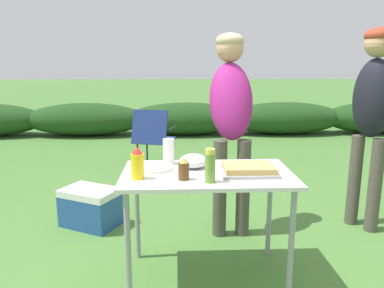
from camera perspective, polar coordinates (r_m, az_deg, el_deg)
ground_plane at (r=2.73m, az=2.18°, el=-19.39°), size 60.00×60.00×0.00m
shrub_hedge at (r=7.53m, az=-0.92°, el=3.88°), size 14.40×0.90×0.65m
folding_table at (r=2.45m, az=2.31°, el=-6.07°), size 1.10×0.64×0.74m
food_tray at (r=2.42m, az=8.62°, el=-3.84°), size 0.36×0.28×0.06m
plate_stack at (r=2.50m, az=-5.76°, el=-3.65°), size 0.23×0.23×0.02m
mixing_bowl at (r=2.52m, az=0.25°, el=-2.58°), size 0.19×0.19×0.09m
paper_cup_stack at (r=2.61m, az=-3.56°, el=-1.15°), size 0.08×0.08×0.18m
relish_jar at (r=2.20m, az=2.78°, el=-3.37°), size 0.06×0.06×0.20m
beer_bottle at (r=2.26m, az=-1.28°, el=-3.86°), size 0.07×0.07×0.14m
mustard_bottle at (r=2.29m, az=-8.30°, el=-2.99°), size 0.08×0.08×0.20m
standing_person_with_beanie at (r=3.12m, az=5.95°, el=5.36°), size 0.36×0.49×1.68m
standing_person_in_gray_fleece at (r=3.47m, az=25.80°, el=5.28°), size 0.39×0.42×1.71m
camp_chair_green_behind_table at (r=5.04m, az=-5.88°, el=1.24°), size 0.59×0.68×0.83m
cooler_box at (r=3.51m, az=-15.22°, el=-9.26°), size 0.57×0.51×0.34m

